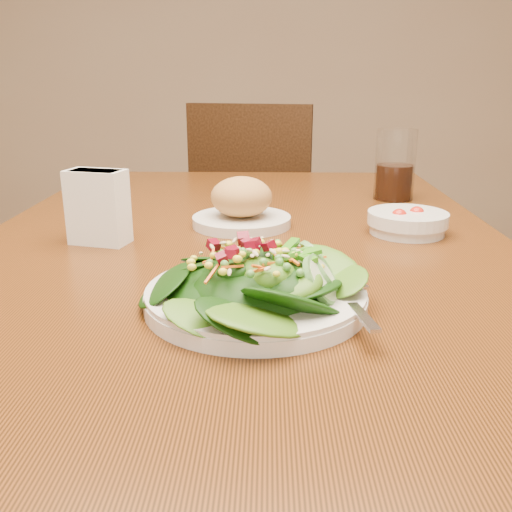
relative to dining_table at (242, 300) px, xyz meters
name	(u,v)px	position (x,y,z in m)	size (l,w,h in m)	color
dining_table	(242,300)	(0.00, 0.00, 0.00)	(0.90, 1.40, 0.75)	#642F0E
chair_far	(257,227)	(0.01, 1.08, -0.16)	(0.50, 0.51, 0.92)	#311C0C
salad_plate	(263,284)	(0.04, -0.27, 0.13)	(0.27, 0.26, 0.08)	silver
bread_plate	(242,206)	(-0.01, 0.11, 0.14)	(0.18, 0.18, 0.09)	silver
tomato_bowl	(407,222)	(0.28, 0.06, 0.12)	(0.14, 0.14, 0.05)	silver
drinking_glass	(395,170)	(0.32, 0.35, 0.17)	(0.09, 0.09, 0.15)	silver
napkin_holder	(98,205)	(-0.23, 0.00, 0.16)	(0.10, 0.07, 0.12)	white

